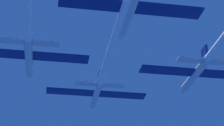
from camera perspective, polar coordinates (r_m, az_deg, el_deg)
The scene contains 1 object.
jet_lead at distance 68.31m, azimuth -0.07°, elevation 2.07°, with size 20.14×67.97×3.34m.
Camera 1 is at (-10.40, -78.26, -32.23)m, focal length 67.43 mm.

